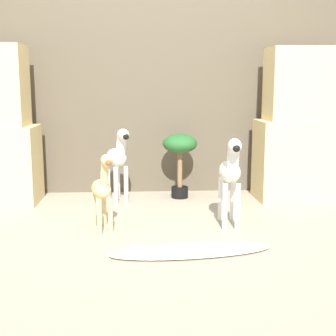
{
  "coord_description": "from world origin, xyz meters",
  "views": [
    {
      "loc": [
        -0.07,
        -3.04,
        1.02
      ],
      "look_at": [
        0.14,
        0.6,
        0.36
      ],
      "focal_mm": 50.0,
      "sensor_mm": 36.0,
      "label": 1
    }
  ],
  "objects_px": {
    "zebra_right": "(231,171)",
    "giraffe_figurine": "(102,188)",
    "potted_palm_front": "(180,150)",
    "zebra_left": "(118,157)",
    "surfboard": "(189,251)"
  },
  "relations": [
    {
      "from": "zebra_right",
      "to": "zebra_left",
      "type": "bearing_deg",
      "value": 139.1
    },
    {
      "from": "zebra_left",
      "to": "giraffe_figurine",
      "type": "distance_m",
      "value": 0.79
    },
    {
      "from": "zebra_right",
      "to": "potted_palm_front",
      "type": "height_order",
      "value": "zebra_right"
    },
    {
      "from": "zebra_right",
      "to": "zebra_left",
      "type": "distance_m",
      "value": 1.1
    },
    {
      "from": "zebra_left",
      "to": "giraffe_figurine",
      "type": "bearing_deg",
      "value": -95.34
    },
    {
      "from": "zebra_right",
      "to": "surfboard",
      "type": "distance_m",
      "value": 0.74
    },
    {
      "from": "potted_palm_front",
      "to": "surfboard",
      "type": "height_order",
      "value": "potted_palm_front"
    },
    {
      "from": "zebra_right",
      "to": "zebra_left",
      "type": "relative_size",
      "value": 1.0
    },
    {
      "from": "giraffe_figurine",
      "to": "potted_palm_front",
      "type": "height_order",
      "value": "potted_palm_front"
    },
    {
      "from": "potted_palm_front",
      "to": "surfboard",
      "type": "bearing_deg",
      "value": -92.51
    },
    {
      "from": "zebra_right",
      "to": "potted_palm_front",
      "type": "distance_m",
      "value": 0.93
    },
    {
      "from": "zebra_right",
      "to": "potted_palm_front",
      "type": "xyz_separation_m",
      "value": [
        -0.29,
        0.89,
        0.03
      ]
    },
    {
      "from": "potted_palm_front",
      "to": "zebra_left",
      "type": "bearing_deg",
      "value": -163.12
    },
    {
      "from": "giraffe_figurine",
      "to": "surfboard",
      "type": "bearing_deg",
      "value": -39.93
    },
    {
      "from": "zebra_right",
      "to": "giraffe_figurine",
      "type": "relative_size",
      "value": 1.17
    }
  ]
}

